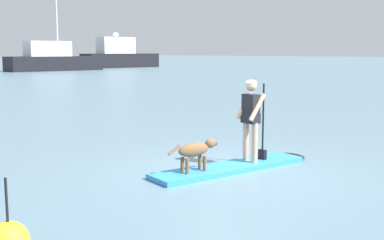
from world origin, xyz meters
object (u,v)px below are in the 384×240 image
object	(u,v)px
paddleboard	(239,166)
dog	(196,150)
moored_boat_center	(53,59)
moored_boat_port	(119,56)
person_paddler	(251,115)

from	to	relation	value
paddleboard	dog	size ratio (longest dim) A/B	3.35
moored_boat_center	moored_boat_port	xyz separation A→B (m)	(12.76, 2.85, 0.27)
paddleboard	moored_boat_center	size ratio (longest dim) A/B	0.31
person_paddler	moored_boat_center	size ratio (longest dim) A/B	0.14
paddleboard	person_paddler	world-z (taller)	person_paddler
paddleboard	dog	bearing A→B (deg)	167.58
paddleboard	moored_boat_port	size ratio (longest dim) A/B	0.32
person_paddler	paddleboard	bearing A→B (deg)	167.58
moored_boat_center	person_paddler	bearing A→B (deg)	-118.18
paddleboard	dog	world-z (taller)	dog
moored_boat_center	paddleboard	bearing A→B (deg)	-118.52
dog	paddleboard	bearing A→B (deg)	-12.42
moored_boat_port	moored_boat_center	bearing A→B (deg)	-167.41
dog	person_paddler	bearing A→B (deg)	-12.42
dog	moored_boat_port	bearing A→B (deg)	51.39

